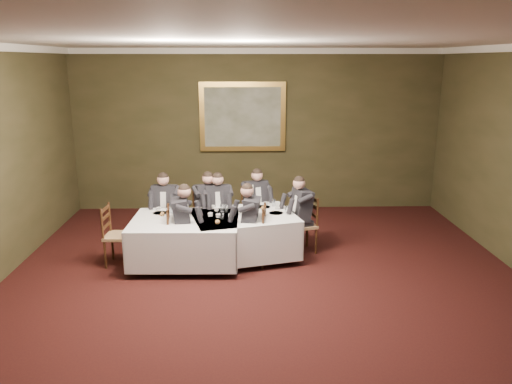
{
  "coord_description": "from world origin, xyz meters",
  "views": [
    {
      "loc": [
        -0.34,
        -5.9,
        3.25
      ],
      "look_at": [
        -0.11,
        2.04,
        1.15
      ],
      "focal_mm": 35.0,
      "sensor_mm": 36.0,
      "label": 1
    }
  ],
  "objects_px": {
    "diner_main_endright": "(302,224)",
    "chair_sec_endright": "(253,247)",
    "chair_main_backright": "(255,224)",
    "chair_main_endright": "(303,236)",
    "table_main": "(244,233)",
    "chair_main_backleft": "(208,228)",
    "diner_main_backleft": "(207,217)",
    "diner_sec_backleft": "(166,218)",
    "table_second": "(186,238)",
    "diner_main_backright": "(255,213)",
    "diner_main_endleft": "(181,235)",
    "chair_sec_endleft": "(119,248)",
    "chair_sec_backright": "(218,230)",
    "diner_sec_backright": "(218,218)",
    "candlestick": "(253,203)",
    "centerpiece": "(248,209)",
    "painting": "(243,117)",
    "chair_sec_backleft": "(167,230)",
    "diner_sec_endright": "(252,234)",
    "chair_main_endleft": "(181,248)"
  },
  "relations": [
    {
      "from": "diner_main_endright",
      "to": "chair_sec_endright",
      "type": "height_order",
      "value": "diner_main_endright"
    },
    {
      "from": "chair_main_backright",
      "to": "chair_main_endright",
      "type": "xyz_separation_m",
      "value": [
        0.81,
        -0.68,
        0.0
      ]
    },
    {
      "from": "table_main",
      "to": "chair_main_backleft",
      "type": "relative_size",
      "value": 1.96
    },
    {
      "from": "diner_main_backleft",
      "to": "diner_sec_backleft",
      "type": "relative_size",
      "value": 1.0
    },
    {
      "from": "table_second",
      "to": "diner_main_backright",
      "type": "distance_m",
      "value": 1.65
    },
    {
      "from": "diner_main_backleft",
      "to": "diner_main_endright",
      "type": "xyz_separation_m",
      "value": [
        1.67,
        -0.44,
        0.0
      ]
    },
    {
      "from": "table_second",
      "to": "diner_main_backleft",
      "type": "height_order",
      "value": "diner_main_backleft"
    },
    {
      "from": "diner_main_endleft",
      "to": "diner_sec_backleft",
      "type": "relative_size",
      "value": 1.0
    },
    {
      "from": "chair_main_backleft",
      "to": "chair_sec_endright",
      "type": "relative_size",
      "value": 1.0
    },
    {
      "from": "chair_sec_endright",
      "to": "chair_sec_endleft",
      "type": "relative_size",
      "value": 1.0
    },
    {
      "from": "chair_sec_backright",
      "to": "chair_sec_endright",
      "type": "bearing_deg",
      "value": 115.16
    },
    {
      "from": "chair_main_endright",
      "to": "diner_sec_backright",
      "type": "xyz_separation_m",
      "value": [
        -1.49,
        0.37,
        0.23
      ]
    },
    {
      "from": "diner_main_backleft",
      "to": "diner_main_endright",
      "type": "bearing_deg",
      "value": 140.53
    },
    {
      "from": "table_second",
      "to": "candlestick",
      "type": "xyz_separation_m",
      "value": [
        1.1,
        0.25,
        0.51
      ]
    },
    {
      "from": "candlestick",
      "to": "chair_main_backleft",
      "type": "bearing_deg",
      "value": 139.42
    },
    {
      "from": "chair_main_backleft",
      "to": "diner_main_endleft",
      "type": "bearing_deg",
      "value": 45.3
    },
    {
      "from": "table_main",
      "to": "table_second",
      "type": "bearing_deg",
      "value": -166.64
    },
    {
      "from": "centerpiece",
      "to": "painting",
      "type": "bearing_deg",
      "value": 91.23
    },
    {
      "from": "chair_sec_backright",
      "to": "chair_sec_endleft",
      "type": "distance_m",
      "value": 1.8
    },
    {
      "from": "diner_sec_backleft",
      "to": "chair_sec_endright",
      "type": "height_order",
      "value": "diner_sec_backleft"
    },
    {
      "from": "painting",
      "to": "chair_main_endright",
      "type": "bearing_deg",
      "value": -68.77
    },
    {
      "from": "diner_main_backleft",
      "to": "chair_sec_backleft",
      "type": "bearing_deg",
      "value": -21.99
    },
    {
      "from": "table_main",
      "to": "chair_sec_backleft",
      "type": "distance_m",
      "value": 1.56
    },
    {
      "from": "chair_main_backright",
      "to": "diner_main_backright",
      "type": "distance_m",
      "value": 0.23
    },
    {
      "from": "table_main",
      "to": "chair_sec_backright",
      "type": "distance_m",
      "value": 0.82
    },
    {
      "from": "diner_main_backright",
      "to": "chair_sec_endleft",
      "type": "xyz_separation_m",
      "value": [
        -2.27,
        -1.14,
        -0.23
      ]
    },
    {
      "from": "diner_main_endright",
      "to": "diner_sec_backleft",
      "type": "height_order",
      "value": "same"
    },
    {
      "from": "chair_main_backleft",
      "to": "diner_sec_backleft",
      "type": "height_order",
      "value": "diner_sec_backleft"
    },
    {
      "from": "chair_main_backleft",
      "to": "candlestick",
      "type": "xyz_separation_m",
      "value": [
        0.81,
        -0.7,
        0.67
      ]
    },
    {
      "from": "chair_main_backleft",
      "to": "chair_main_endright",
      "type": "height_order",
      "value": "same"
    },
    {
      "from": "diner_main_backleft",
      "to": "chair_sec_backright",
      "type": "xyz_separation_m",
      "value": [
        0.19,
        -0.06,
        -0.23
      ]
    },
    {
      "from": "chair_sec_endright",
      "to": "chair_main_backleft",
      "type": "bearing_deg",
      "value": 46.96
    },
    {
      "from": "diner_main_backleft",
      "to": "chair_sec_endleft",
      "type": "relative_size",
      "value": 1.35
    },
    {
      "from": "chair_sec_backleft",
      "to": "centerpiece",
      "type": "relative_size",
      "value": 3.98
    },
    {
      "from": "table_second",
      "to": "diner_sec_backleft",
      "type": "distance_m",
      "value": 1.0
    },
    {
      "from": "diner_sec_endright",
      "to": "diner_main_backleft",
      "type": "bearing_deg",
      "value": 46.74
    },
    {
      "from": "painting",
      "to": "table_main",
      "type": "bearing_deg",
      "value": -90.0
    },
    {
      "from": "chair_sec_endright",
      "to": "chair_sec_backright",
      "type": "bearing_deg",
      "value": 41.39
    },
    {
      "from": "chair_main_backright",
      "to": "chair_sec_endright",
      "type": "distance_m",
      "value": 1.21
    },
    {
      "from": "diner_sec_backright",
      "to": "diner_sec_backleft",
      "type": "bearing_deg",
      "value": -10.25
    },
    {
      "from": "diner_main_backleft",
      "to": "diner_main_backright",
      "type": "xyz_separation_m",
      "value": [
        0.87,
        0.23,
        0.0
      ]
    },
    {
      "from": "chair_main_endleft",
      "to": "chair_sec_backleft",
      "type": "height_order",
      "value": "same"
    },
    {
      "from": "chair_main_backleft",
      "to": "diner_sec_backright",
      "type": "relative_size",
      "value": 0.74
    },
    {
      "from": "table_main",
      "to": "diner_main_backleft",
      "type": "bearing_deg",
      "value": 132.56
    },
    {
      "from": "diner_main_backleft",
      "to": "diner_sec_backright",
      "type": "relative_size",
      "value": 1.0
    },
    {
      "from": "diner_main_backleft",
      "to": "diner_sec_backleft",
      "type": "bearing_deg",
      "value": -21.1
    },
    {
      "from": "chair_main_backright",
      "to": "chair_sec_backleft",
      "type": "xyz_separation_m",
      "value": [
        -1.61,
        -0.27,
        0.0
      ]
    },
    {
      "from": "diner_main_endleft",
      "to": "diner_sec_backleft",
      "type": "distance_m",
      "value": 1.0
    },
    {
      "from": "chair_sec_backleft",
      "to": "chair_sec_backright",
      "type": "relative_size",
      "value": 1.0
    },
    {
      "from": "chair_main_backleft",
      "to": "diner_main_backright",
      "type": "relative_size",
      "value": 0.74
    }
  ]
}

